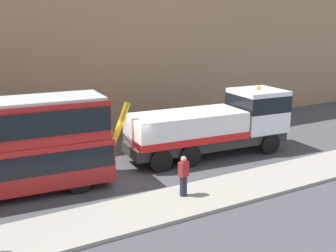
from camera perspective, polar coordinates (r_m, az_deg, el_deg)
name	(u,v)px	position (r m, az deg, el deg)	size (l,w,h in m)	color
ground_plane	(121,175)	(20.30, -6.44, -6.59)	(120.00, 120.00, 0.00)	#424247
near_kerb	(164,206)	(16.79, -0.60, -10.86)	(60.00, 2.80, 0.15)	gray
building_facade	(64,4)	(26.38, -14.05, 15.78)	(60.00, 1.50, 16.00)	#9E7A5B
recovery_tow_truck	(216,124)	(22.67, 6.53, 0.31)	(10.22, 3.32, 3.67)	#2D2D2D
pedestrian_bystander	(183,177)	(17.22, 2.12, -6.91)	(0.45, 0.37, 1.71)	#232333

